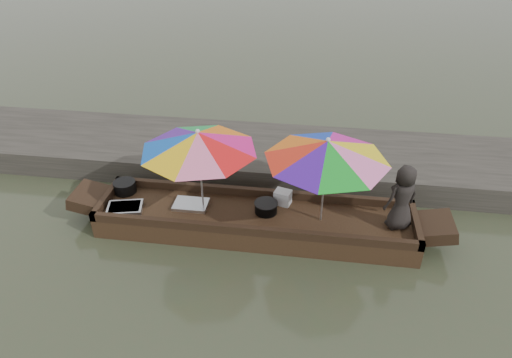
# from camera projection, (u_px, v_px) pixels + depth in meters

# --- Properties ---
(water) EXTENTS (80.00, 80.00, 0.00)m
(water) POSITION_uv_depth(u_px,v_px,m) (255.00, 230.00, 8.01)
(water) COLOR #3A442E
(water) RESTS_ON ground
(dock) EXTENTS (22.00, 2.20, 0.50)m
(dock) POSITION_uv_depth(u_px,v_px,m) (270.00, 156.00, 9.71)
(dock) COLOR #2D2B26
(dock) RESTS_ON ground
(boat_hull) EXTENTS (5.43, 1.20, 0.35)m
(boat_hull) POSITION_uv_depth(u_px,v_px,m) (255.00, 222.00, 7.92)
(boat_hull) COLOR black
(boat_hull) RESTS_ON water
(cooking_pot) EXTENTS (0.40, 0.40, 0.21)m
(cooking_pot) POSITION_uv_depth(u_px,v_px,m) (125.00, 187.00, 8.34)
(cooking_pot) COLOR black
(cooking_pot) RESTS_ON boat_hull
(tray_crayfish) EXTENTS (0.67, 0.54, 0.09)m
(tray_crayfish) POSITION_uv_depth(u_px,v_px,m) (125.00, 208.00, 7.89)
(tray_crayfish) COLOR silver
(tray_crayfish) RESTS_ON boat_hull
(tray_scallop) EXTENTS (0.59, 0.41, 0.06)m
(tray_scallop) POSITION_uv_depth(u_px,v_px,m) (191.00, 204.00, 8.01)
(tray_scallop) COLOR silver
(tray_scallop) RESTS_ON boat_hull
(charcoal_grill) EXTENTS (0.38, 0.38, 0.18)m
(charcoal_grill) POSITION_uv_depth(u_px,v_px,m) (266.00, 208.00, 7.82)
(charcoal_grill) COLOR black
(charcoal_grill) RESTS_ON boat_hull
(supply_bag) EXTENTS (0.33, 0.29, 0.26)m
(supply_bag) POSITION_uv_depth(u_px,v_px,m) (283.00, 197.00, 8.02)
(supply_bag) COLOR silver
(supply_bag) RESTS_ON boat_hull
(vendor) EXTENTS (0.67, 0.60, 1.15)m
(vendor) POSITION_uv_depth(u_px,v_px,m) (402.00, 198.00, 7.24)
(vendor) COLOR black
(vendor) RESTS_ON boat_hull
(umbrella_bow) EXTENTS (2.15, 2.15, 1.55)m
(umbrella_bow) POSITION_uv_depth(u_px,v_px,m) (201.00, 172.00, 7.51)
(umbrella_bow) COLOR #E5147D
(umbrella_bow) RESTS_ON boat_hull
(umbrella_stern) EXTENTS (2.17, 2.17, 1.55)m
(umbrella_stern) POSITION_uv_depth(u_px,v_px,m) (324.00, 181.00, 7.27)
(umbrella_stern) COLOR yellow
(umbrella_stern) RESTS_ON boat_hull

